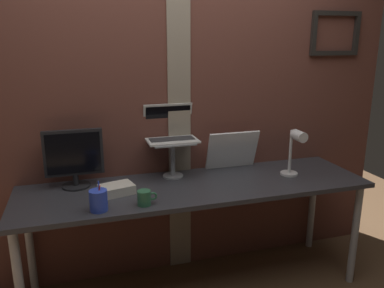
{
  "coord_description": "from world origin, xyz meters",
  "views": [
    {
      "loc": [
        -0.6,
        -2.19,
        1.67
      ],
      "look_at": [
        0.11,
        0.15,
        1.01
      ],
      "focal_mm": 35.95,
      "sensor_mm": 36.0,
      "label": 1
    }
  ],
  "objects_px": {
    "whiteboard_panel": "(232,150)",
    "coffee_mug": "(145,198)",
    "pen_cup": "(99,200)",
    "laptop": "(170,129)",
    "monitor": "(74,156)",
    "desk_lamp": "(295,148)"
  },
  "relations": [
    {
      "from": "desk_lamp",
      "to": "pen_cup",
      "type": "distance_m",
      "value": 1.33
    },
    {
      "from": "pen_cup",
      "to": "coffee_mug",
      "type": "distance_m",
      "value": 0.26
    },
    {
      "from": "whiteboard_panel",
      "to": "pen_cup",
      "type": "height_order",
      "value": "whiteboard_panel"
    },
    {
      "from": "desk_lamp",
      "to": "whiteboard_panel",
      "type": "bearing_deg",
      "value": 138.27
    },
    {
      "from": "laptop",
      "to": "pen_cup",
      "type": "bearing_deg",
      "value": -137.59
    },
    {
      "from": "monitor",
      "to": "coffee_mug",
      "type": "relative_size",
      "value": 3.27
    },
    {
      "from": "monitor",
      "to": "desk_lamp",
      "type": "distance_m",
      "value": 1.45
    },
    {
      "from": "monitor",
      "to": "pen_cup",
      "type": "relative_size",
      "value": 2.25
    },
    {
      "from": "monitor",
      "to": "coffee_mug",
      "type": "distance_m",
      "value": 0.58
    },
    {
      "from": "laptop",
      "to": "desk_lamp",
      "type": "distance_m",
      "value": 0.86
    },
    {
      "from": "laptop",
      "to": "whiteboard_panel",
      "type": "xyz_separation_m",
      "value": [
        0.46,
        -0.02,
        -0.18
      ]
    },
    {
      "from": "monitor",
      "to": "desk_lamp",
      "type": "xyz_separation_m",
      "value": [
        1.43,
        -0.25,
        0.0
      ]
    },
    {
      "from": "laptop",
      "to": "desk_lamp",
      "type": "relative_size",
      "value": 1.02
    },
    {
      "from": "laptop",
      "to": "pen_cup",
      "type": "xyz_separation_m",
      "value": [
        -0.53,
        -0.48,
        -0.26
      ]
    },
    {
      "from": "desk_lamp",
      "to": "pen_cup",
      "type": "xyz_separation_m",
      "value": [
        -1.31,
        -0.16,
        -0.15
      ]
    },
    {
      "from": "whiteboard_panel",
      "to": "pen_cup",
      "type": "relative_size",
      "value": 2.27
    },
    {
      "from": "coffee_mug",
      "to": "laptop",
      "type": "bearing_deg",
      "value": 60.59
    },
    {
      "from": "whiteboard_panel",
      "to": "coffee_mug",
      "type": "xyz_separation_m",
      "value": [
        -0.73,
        -0.46,
        -0.1
      ]
    },
    {
      "from": "laptop",
      "to": "desk_lamp",
      "type": "xyz_separation_m",
      "value": [
        0.79,
        -0.32,
        -0.11
      ]
    },
    {
      "from": "monitor",
      "to": "laptop",
      "type": "xyz_separation_m",
      "value": [
        0.64,
        0.07,
        0.11
      ]
    },
    {
      "from": "pen_cup",
      "to": "coffee_mug",
      "type": "bearing_deg",
      "value": -0.02
    },
    {
      "from": "pen_cup",
      "to": "coffee_mug",
      "type": "relative_size",
      "value": 1.46
    }
  ]
}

